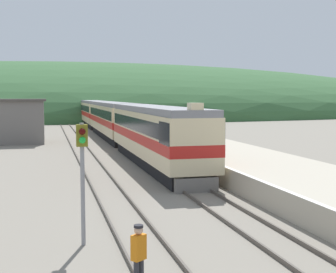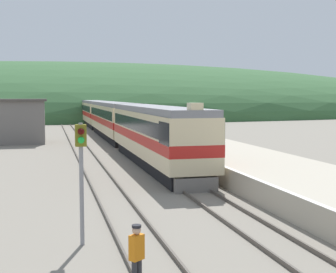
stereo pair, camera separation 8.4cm
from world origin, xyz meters
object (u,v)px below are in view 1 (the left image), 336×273
Objects in this scene: express_train_lead_car at (155,133)px; carriage_third at (92,112)px; carriage_second at (112,119)px; signal_post_siding at (82,158)px; track_worker at (139,254)px.

express_train_lead_car reaches higher than carriage_third.
express_train_lead_car is at bearing -90.00° from carriage_second.
carriage_second is 5.65× the size of signal_post_siding.
carriage_third is 63.13m from signal_post_siding.
track_worker is at bearing -75.56° from signal_post_siding.
carriage_second is at bearing 80.94° from signal_post_siding.
signal_post_siding is 2.35× the size of track_worker.
carriage_third is at bearing 84.33° from signal_post_siding.
carriage_third is (0.00, 23.70, 0.00)m from carriage_second.
signal_post_siding is at bearing -95.67° from carriage_third.
signal_post_siding is 4.65m from track_worker.
carriage_third is 67.14m from track_worker.
signal_post_siding is (-6.24, -62.81, 0.61)m from carriage_third.
track_worker is at bearing -104.01° from express_train_lead_car.
carriage_second reaches higher than signal_post_siding.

